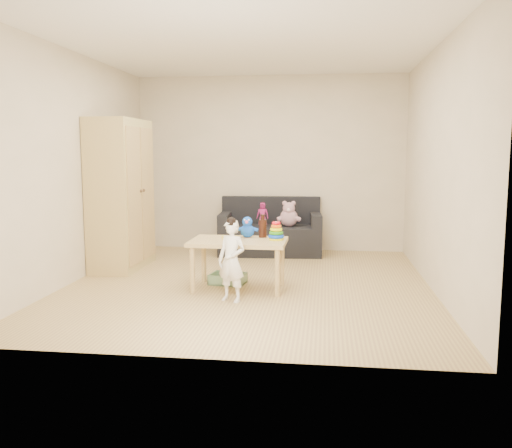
# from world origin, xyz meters

# --- Properties ---
(room) EXTENTS (4.50, 4.50, 4.50)m
(room) POSITION_xyz_m (0.00, 0.00, 1.30)
(room) COLOR tan
(room) RESTS_ON ground
(wardrobe) EXTENTS (0.52, 1.05, 1.88)m
(wardrobe) POSITION_xyz_m (-1.73, 0.67, 0.94)
(wardrobe) COLOR tan
(wardrobe) RESTS_ON ground
(sofa) EXTENTS (1.51, 0.83, 0.41)m
(sofa) POSITION_xyz_m (0.05, 1.86, 0.21)
(sofa) COLOR black
(sofa) RESTS_ON ground
(play_table) EXTENTS (1.03, 0.66, 0.54)m
(play_table) POSITION_xyz_m (-0.08, -0.22, 0.27)
(play_table) COLOR #DEBA7A
(play_table) RESTS_ON ground
(storage_bin) EXTENTS (0.42, 0.34, 0.11)m
(storage_bin) POSITION_xyz_m (-0.24, -0.01, 0.06)
(storage_bin) COLOR gray
(storage_bin) RESTS_ON ground
(toddler) EXTENTS (0.35, 0.30, 0.80)m
(toddler) POSITION_xyz_m (-0.07, -0.72, 0.40)
(toddler) COLOR white
(toddler) RESTS_ON ground
(pink_bear) EXTENTS (0.34, 0.32, 0.31)m
(pink_bear) POSITION_xyz_m (0.32, 1.83, 0.57)
(pink_bear) COLOR #C893A9
(pink_bear) RESTS_ON sofa
(doll) EXTENTS (0.17, 0.12, 0.34)m
(doll) POSITION_xyz_m (-0.05, 1.80, 0.58)
(doll) COLOR #B62274
(doll) RESTS_ON sofa
(ring_stacker) EXTENTS (0.17, 0.17, 0.20)m
(ring_stacker) POSITION_xyz_m (0.32, -0.16, 0.62)
(ring_stacker) COLOR #FFFA0D
(ring_stacker) RESTS_ON play_table
(brown_bottle) EXTENTS (0.09, 0.09, 0.25)m
(brown_bottle) POSITION_xyz_m (0.16, -0.01, 0.65)
(brown_bottle) COLOR black
(brown_bottle) RESTS_ON play_table
(blue_plush) EXTENTS (0.21, 0.17, 0.23)m
(blue_plush) POSITION_xyz_m (-0.01, -0.03, 0.66)
(blue_plush) COLOR #1C61FF
(blue_plush) RESTS_ON play_table
(wooden_figure) EXTENTS (0.05, 0.05, 0.12)m
(wooden_figure) POSITION_xyz_m (-0.15, -0.25, 0.60)
(wooden_figure) COLOR brown
(wooden_figure) RESTS_ON play_table
(yellow_book) EXTENTS (0.22, 0.22, 0.01)m
(yellow_book) POSITION_xyz_m (-0.18, -0.12, 0.55)
(yellow_book) COLOR yellow
(yellow_book) RESTS_ON play_table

